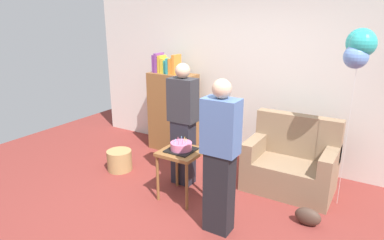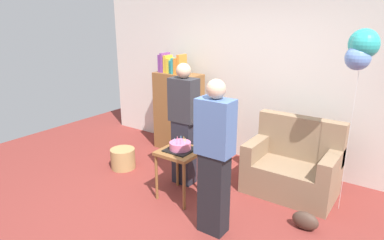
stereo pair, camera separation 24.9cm
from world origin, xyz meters
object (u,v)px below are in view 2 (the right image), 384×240
at_px(couch, 292,167).
at_px(person_blowing_candles, 184,124).
at_px(person_holding_cake, 215,158).
at_px(balloon_bunch, 363,47).
at_px(wicker_basket, 123,158).
at_px(handbag, 305,221).
at_px(bookshelf, 178,110).
at_px(side_table, 180,158).
at_px(birthday_cake, 180,147).

relative_size(couch, person_blowing_candles, 0.67).
bearing_deg(person_holding_cake, balloon_bunch, -141.66).
relative_size(couch, person_holding_cake, 0.67).
distance_m(wicker_basket, handbag, 2.70).
xyz_separation_m(couch, wicker_basket, (-2.30, -0.76, -0.19)).
xyz_separation_m(couch, balloon_bunch, (0.62, -0.09, 1.54)).
xyz_separation_m(person_blowing_candles, person_holding_cake, (0.90, -0.70, 0.00)).
relative_size(bookshelf, handbag, 5.75).
xyz_separation_m(side_table, balloon_bunch, (1.71, 0.85, 1.35)).
bearing_deg(bookshelf, person_blowing_candles, -49.03).
xyz_separation_m(person_blowing_candles, balloon_bunch, (1.90, 0.50, 1.05)).
relative_size(side_table, person_blowing_candles, 0.39).
bearing_deg(side_table, person_holding_cake, -27.14).
height_order(person_blowing_candles, wicker_basket, person_blowing_candles).
relative_size(wicker_basket, balloon_bunch, 0.17).
bearing_deg(balloon_bunch, side_table, -153.68).
bearing_deg(side_table, person_blowing_candles, 119.55).
bearing_deg(person_blowing_candles, person_holding_cake, -33.11).
xyz_separation_m(person_holding_cake, handbag, (0.79, 0.58, -0.73)).
bearing_deg(person_blowing_candles, handbag, 0.89).
height_order(side_table, person_blowing_candles, person_blowing_candles).
distance_m(bookshelf, person_holding_cake, 2.35).
distance_m(bookshelf, side_table, 1.61).
height_order(birthday_cake, balloon_bunch, balloon_bunch).
bearing_deg(balloon_bunch, wicker_basket, -167.08).
xyz_separation_m(side_table, person_blowing_candles, (-0.19, 0.34, 0.30)).
height_order(bookshelf, birthday_cake, bookshelf).
height_order(birthday_cake, person_blowing_candles, person_blowing_candles).
distance_m(bookshelf, handbag, 2.76).
relative_size(bookshelf, balloon_bunch, 0.78).
height_order(bookshelf, side_table, bookshelf).
xyz_separation_m(person_holding_cake, balloon_bunch, (1.01, 1.20, 1.05)).
bearing_deg(wicker_basket, handbag, 0.97).
relative_size(side_table, handbag, 2.24).
distance_m(couch, balloon_bunch, 1.66).
bearing_deg(birthday_cake, wicker_basket, 171.70).
distance_m(person_blowing_candles, wicker_basket, 1.23).
bearing_deg(handbag, couch, 119.84).
relative_size(side_table, person_holding_cake, 0.39).
distance_m(person_holding_cake, balloon_bunch, 1.89).
bearing_deg(side_table, balloon_bunch, 26.32).
bearing_deg(wicker_basket, balloon_bunch, 12.92).
bearing_deg(bookshelf, person_holding_cake, -43.75).
height_order(couch, person_blowing_candles, person_blowing_candles).
bearing_deg(person_blowing_candles, side_table, -55.45).
xyz_separation_m(birthday_cake, wicker_basket, (-1.21, 0.18, -0.53)).
relative_size(side_table, wicker_basket, 1.75).
relative_size(person_holding_cake, wicker_basket, 4.53).
bearing_deg(person_holding_cake, wicker_basket, -27.43).
bearing_deg(balloon_bunch, person_holding_cake, -129.90).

